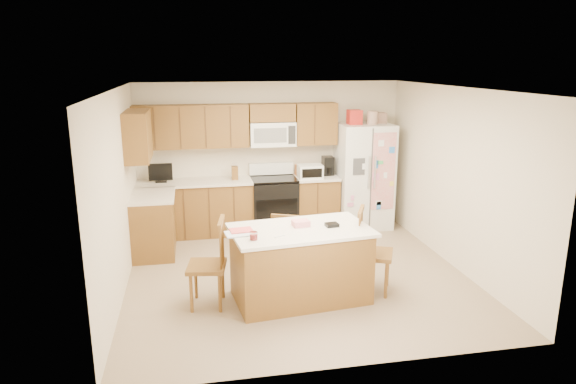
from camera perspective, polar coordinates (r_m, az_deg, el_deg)
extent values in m
plane|color=#8C745B|center=(7.12, 0.98, -9.09)|extent=(4.50, 4.50, 0.00)
cube|color=beige|center=(8.89, -1.95, 4.10)|extent=(4.50, 0.10, 2.50)
cube|color=beige|center=(4.64, 6.75, -5.76)|extent=(4.50, 0.10, 2.50)
cube|color=beige|center=(6.65, -18.32, -0.17)|extent=(0.10, 4.50, 2.50)
cube|color=beige|center=(7.50, 18.10, 1.45)|extent=(0.10, 4.50, 2.50)
cube|color=white|center=(6.54, 1.07, 11.42)|extent=(4.50, 4.50, 0.04)
cube|color=brown|center=(8.68, -10.21, -1.87)|extent=(1.87, 0.60, 0.88)
cube|color=brown|center=(8.93, 3.09, -1.21)|extent=(0.72, 0.60, 0.88)
cube|color=brown|center=(7.96, -14.69, -3.62)|extent=(0.60, 0.95, 0.88)
cube|color=white|center=(8.56, -10.34, 1.07)|extent=(1.87, 0.64, 0.04)
cube|color=white|center=(8.81, 3.14, 1.66)|extent=(0.72, 0.64, 0.04)
cube|color=white|center=(7.84, -14.83, -0.42)|extent=(0.64, 0.95, 0.04)
cube|color=brown|center=(8.54, -10.69, 7.17)|extent=(1.85, 0.33, 0.70)
cube|color=brown|center=(8.79, 3.06, 7.60)|extent=(0.70, 0.33, 0.70)
cube|color=brown|center=(8.62, -1.82, 8.85)|extent=(0.76, 0.33, 0.29)
cube|color=brown|center=(7.67, -16.35, 6.04)|extent=(0.33, 0.95, 0.70)
cube|color=#492E17|center=(8.39, -14.64, 6.83)|extent=(0.02, 0.01, 0.66)
cube|color=#492E17|center=(8.41, -14.16, -2.63)|extent=(0.02, 0.01, 0.84)
cube|color=#492E17|center=(8.37, -11.89, 6.97)|extent=(0.02, 0.01, 0.66)
cube|color=#492E17|center=(8.39, -11.44, -2.51)|extent=(0.02, 0.01, 0.84)
cube|color=#492E17|center=(8.38, -9.14, 7.10)|extent=(0.02, 0.01, 0.66)
cube|color=#492E17|center=(8.39, -8.71, -2.38)|extent=(0.02, 0.01, 0.84)
cube|color=#492E17|center=(8.40, -6.39, 7.21)|extent=(0.01, 0.01, 0.66)
cube|color=#492E17|center=(8.41, -5.98, -2.25)|extent=(0.01, 0.01, 0.84)
cube|color=#492E17|center=(8.62, 3.01, 7.46)|extent=(0.01, 0.01, 0.66)
cube|color=#492E17|center=(8.63, 3.31, -1.76)|extent=(0.01, 0.01, 0.84)
cube|color=white|center=(8.64, -1.78, 6.49)|extent=(0.76, 0.38, 0.40)
cube|color=slate|center=(8.44, -1.97, 6.30)|extent=(0.54, 0.01, 0.24)
cube|color=#262626|center=(8.50, 0.44, 6.36)|extent=(0.12, 0.01, 0.30)
cube|color=brown|center=(8.57, -5.93, 2.13)|extent=(0.10, 0.14, 0.22)
cube|color=black|center=(8.59, -13.92, 1.14)|extent=(0.18, 0.12, 0.02)
cube|color=black|center=(8.56, -13.98, 2.18)|extent=(0.38, 0.03, 0.28)
cube|color=#B75C23|center=(8.83, 2.01, 2.44)|extent=(0.35, 0.22, 0.18)
cube|color=white|center=(8.61, 2.48, 2.30)|extent=(0.40, 0.28, 0.23)
cube|color=black|center=(8.48, 2.69, 2.10)|extent=(0.34, 0.01, 0.15)
cube|color=black|center=(8.88, 4.45, 2.93)|extent=(0.18, 0.22, 0.32)
cylinder|color=black|center=(8.83, 4.56, 2.40)|extent=(0.12, 0.12, 0.12)
cube|color=black|center=(8.77, -1.58, -1.49)|extent=(0.76, 0.64, 0.88)
cube|color=black|center=(8.46, -1.23, -2.21)|extent=(0.68, 0.01, 0.42)
cube|color=black|center=(8.65, -1.60, 1.48)|extent=(0.76, 0.64, 0.03)
cube|color=white|center=(8.87, -1.88, 2.63)|extent=(0.76, 0.10, 0.20)
cube|color=white|center=(8.98, 8.40, 1.77)|extent=(0.90, 0.75, 1.80)
cube|color=#4C4C4C|center=(8.63, 9.22, 1.23)|extent=(0.02, 0.01, 1.75)
cube|color=silver|center=(8.56, 9.00, 2.16)|extent=(0.02, 0.03, 0.55)
cube|color=silver|center=(8.59, 9.63, 2.18)|extent=(0.02, 0.03, 0.55)
cube|color=#3F3F44|center=(8.50, 7.89, 2.81)|extent=(0.20, 0.01, 0.28)
cube|color=#D84C59|center=(8.66, 10.50, 2.24)|extent=(0.42, 0.01, 1.30)
cube|color=red|center=(8.75, 7.39, 8.26)|extent=(0.22, 0.22, 0.24)
cylinder|color=tan|center=(8.80, 9.37, 8.15)|extent=(0.18, 0.18, 0.22)
cube|color=#9A7261|center=(8.99, 10.17, 8.12)|extent=(0.18, 0.20, 0.18)
cube|color=brown|center=(6.28, 1.38, -8.14)|extent=(1.65, 1.05, 0.86)
cube|color=white|center=(6.13, 1.40, -4.25)|extent=(1.74, 1.14, 0.04)
cylinder|color=red|center=(5.75, -3.84, -5.02)|extent=(0.08, 0.08, 0.06)
cylinder|color=white|center=(5.74, -3.84, -4.88)|extent=(0.09, 0.09, 0.09)
cube|color=#CF9B9D|center=(6.20, 1.43, -3.48)|extent=(0.22, 0.17, 0.07)
cube|color=black|center=(6.21, 4.90, -3.65)|extent=(0.16, 0.14, 0.04)
cube|color=white|center=(5.94, -5.53, -4.63)|extent=(0.32, 0.27, 0.01)
cube|color=#D84C4C|center=(6.02, -5.23, -4.25)|extent=(0.28, 0.23, 0.01)
cylinder|color=white|center=(5.84, -0.92, -4.93)|extent=(0.13, 0.07, 0.01)
cube|color=brown|center=(6.17, -9.03, -8.16)|extent=(0.50, 0.52, 0.05)
cylinder|color=brown|center=(6.46, -10.21, -9.62)|extent=(0.04, 0.04, 0.47)
cylinder|color=brown|center=(6.12, -10.70, -11.03)|extent=(0.04, 0.04, 0.47)
cylinder|color=brown|center=(6.42, -7.27, -9.65)|extent=(0.04, 0.04, 0.47)
cylinder|color=brown|center=(6.08, -7.59, -11.08)|extent=(0.04, 0.04, 0.47)
cylinder|color=brown|center=(6.20, -7.24, -5.16)|extent=(0.02, 0.02, 0.53)
cylinder|color=brown|center=(6.12, -7.31, -5.42)|extent=(0.02, 0.02, 0.53)
cylinder|color=brown|center=(6.04, -7.38, -5.68)|extent=(0.02, 0.02, 0.53)
cylinder|color=brown|center=(5.97, -7.45, -5.95)|extent=(0.02, 0.02, 0.53)
cylinder|color=brown|center=(5.89, -7.53, -6.23)|extent=(0.02, 0.02, 0.53)
cube|color=brown|center=(5.96, -7.46, -3.31)|extent=(0.11, 0.44, 0.05)
cube|color=brown|center=(6.95, -0.05, -6.01)|extent=(0.50, 0.49, 0.04)
cylinder|color=brown|center=(7.12, 1.43, -7.37)|extent=(0.03, 0.03, 0.40)
cylinder|color=brown|center=(7.19, -1.05, -7.17)|extent=(0.03, 0.03, 0.40)
cylinder|color=brown|center=(6.87, 0.99, -8.21)|extent=(0.03, 0.03, 0.40)
cylinder|color=brown|center=(6.94, -1.58, -7.99)|extent=(0.03, 0.03, 0.40)
cylinder|color=brown|center=(6.69, 0.82, -4.63)|extent=(0.02, 0.02, 0.44)
cylinder|color=brown|center=(6.71, 0.24, -4.59)|extent=(0.02, 0.02, 0.44)
cylinder|color=brown|center=(6.72, -0.34, -4.55)|extent=(0.02, 0.02, 0.44)
cylinder|color=brown|center=(6.74, -0.92, -4.51)|extent=(0.02, 0.02, 0.44)
cylinder|color=brown|center=(6.75, -1.49, -4.46)|extent=(0.02, 0.02, 0.44)
cube|color=brown|center=(6.65, -0.35, -2.74)|extent=(0.35, 0.18, 0.05)
cube|color=brown|center=(6.55, 9.58, -6.80)|extent=(0.59, 0.60, 0.05)
cylinder|color=brown|center=(6.47, 10.84, -9.60)|extent=(0.04, 0.04, 0.47)
cylinder|color=brown|center=(6.81, 11.00, -8.35)|extent=(0.04, 0.04, 0.47)
cylinder|color=brown|center=(6.49, 7.90, -9.41)|extent=(0.04, 0.04, 0.47)
cylinder|color=brown|center=(6.83, 8.22, -8.16)|extent=(0.04, 0.04, 0.47)
cylinder|color=brown|center=(6.31, 7.89, -4.81)|extent=(0.02, 0.02, 0.53)
cylinder|color=brown|center=(6.39, 7.96, -4.57)|extent=(0.02, 0.02, 0.53)
cylinder|color=brown|center=(6.47, 8.04, -4.34)|extent=(0.02, 0.02, 0.53)
cylinder|color=brown|center=(6.54, 8.11, -4.11)|extent=(0.02, 0.02, 0.53)
cylinder|color=brown|center=(6.62, 8.18, -3.89)|extent=(0.02, 0.02, 0.53)
cube|color=brown|center=(6.39, 8.12, -2.10)|extent=(0.22, 0.42, 0.05)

